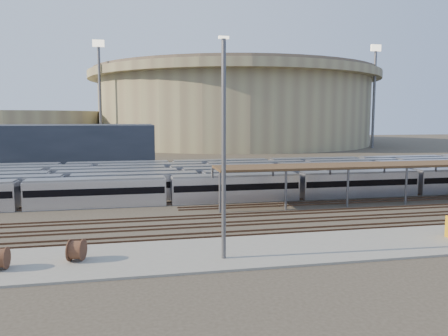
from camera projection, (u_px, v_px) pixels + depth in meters
ground at (285, 212)px, 54.61m from camera, size 420.00×420.00×0.00m
apron at (287, 249)px, 39.01m from camera, size 50.00×9.00×0.20m
subway_trains at (257, 177)px, 72.73m from camera, size 128.26×23.90×3.60m
inspection_shed at (422, 165)px, 62.27m from camera, size 60.30×6.00×5.30m
empty_tracks at (299, 220)px, 49.73m from camera, size 170.00×9.62×0.18m
stadium at (234, 106)px, 193.88m from camera, size 124.00×124.00×32.50m
secondary_arena at (25, 129)px, 168.46m from camera, size 56.00×56.00×14.00m
service_building at (61, 147)px, 100.64m from camera, size 42.00×20.00×10.00m
floodlight_0 at (100, 92)px, 153.33m from camera, size 4.00×1.00×38.40m
floodlight_2 at (374, 93)px, 163.36m from camera, size 4.00×1.00×38.40m
floodlight_3 at (152, 98)px, 205.95m from camera, size 4.00×1.00×38.40m
cable_reel_west at (0, 258)px, 33.39m from camera, size 1.04×1.77×1.72m
cable_reel_east at (77, 250)px, 35.38m from camera, size 1.41×1.98×1.79m
yard_light_pole at (224, 149)px, 35.09m from camera, size 0.82×0.36×17.90m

